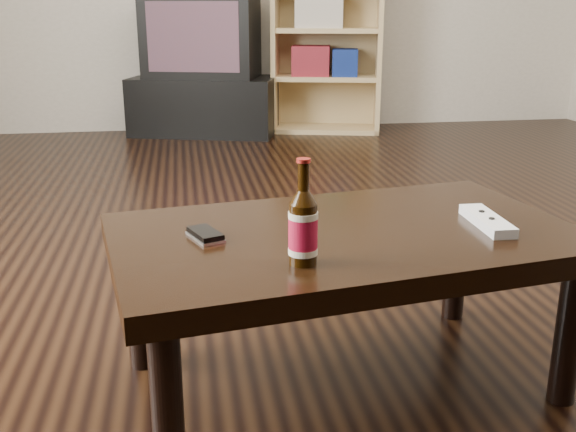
{
  "coord_description": "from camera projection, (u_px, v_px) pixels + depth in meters",
  "views": [
    {
      "loc": [
        -0.64,
        -2.11,
        0.89
      ],
      "look_at": [
        -0.44,
        -0.87,
        0.5
      ],
      "focal_mm": 42.0,
      "sensor_mm": 36.0,
      "label": 1
    }
  ],
  "objects": [
    {
      "name": "tv_stand",
      "position": [
        204.0,
        106.0,
        4.84
      ],
      "size": [
        1.11,
        0.77,
        0.4
      ],
      "primitive_type": "cube",
      "rotation": [
        0.0,
        0.0,
        -0.29
      ],
      "color": "black",
      "rests_on": "floor"
    },
    {
      "name": "tv",
      "position": [
        202.0,
        36.0,
        4.7
      ],
      "size": [
        0.86,
        0.67,
        0.57
      ],
      "rotation": [
        0.0,
        0.0,
        -0.29
      ],
      "color": "black",
      "rests_on": "tv_stand"
    },
    {
      "name": "phone",
      "position": [
        205.0,
        235.0,
        1.49
      ],
      "size": [
        0.09,
        0.11,
        0.02
      ],
      "rotation": [
        0.0,
        0.0,
        0.37
      ],
      "color": "#BDBDC0",
      "rests_on": "coffee_table"
    },
    {
      "name": "beer_bottle",
      "position": [
        303.0,
        228.0,
        1.32
      ],
      "size": [
        0.08,
        0.08,
        0.21
      ],
      "rotation": [
        0.0,
        0.0,
        -0.41
      ],
      "color": "black",
      "rests_on": "coffee_table"
    },
    {
      "name": "coffee_table",
      "position": [
        345.0,
        251.0,
        1.56
      ],
      "size": [
        1.14,
        0.78,
        0.4
      ],
      "rotation": [
        0.0,
        0.0,
        0.16
      ],
      "color": "black",
      "rests_on": "floor"
    },
    {
      "name": "bookshelf",
      "position": [
        326.0,
        26.0,
        4.82
      ],
      "size": [
        0.84,
        0.53,
        1.45
      ],
      "rotation": [
        0.0,
        0.0,
        -0.24
      ],
      "color": "tan",
      "rests_on": "floor"
    },
    {
      "name": "floor",
      "position": [
        374.0,
        274.0,
        2.35
      ],
      "size": [
        5.0,
        6.0,
        0.01
      ],
      "primitive_type": "cube",
      "color": "black",
      "rests_on": "ground"
    },
    {
      "name": "remote",
      "position": [
        487.0,
        221.0,
        1.58
      ],
      "size": [
        0.06,
        0.21,
        0.03
      ],
      "rotation": [
        0.0,
        0.0,
        -0.02
      ],
      "color": "silver",
      "rests_on": "coffee_table"
    }
  ]
}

